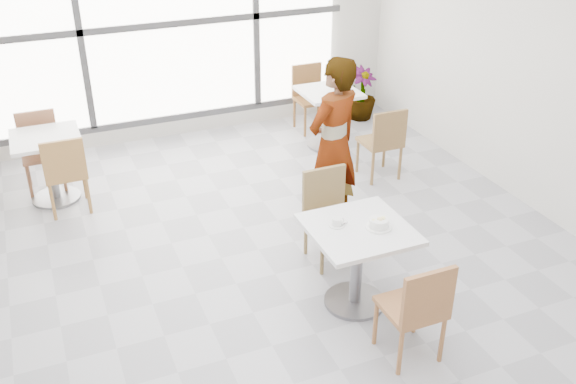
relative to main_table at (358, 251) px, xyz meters
name	(u,v)px	position (x,y,z in m)	size (l,w,h in m)	color
floor	(275,274)	(-0.47, 0.64, -0.52)	(7.00, 7.00, 0.00)	#9E9EA5
wall_back	(170,22)	(-0.47, 4.14, 0.98)	(6.00, 6.00, 0.00)	silver
wall_right	(565,75)	(2.53, 0.64, 0.98)	(7.00, 7.00, 0.00)	silver
window	(171,23)	(-0.47, 4.08, 0.98)	(4.60, 0.07, 2.52)	white
main_table	(358,251)	(0.00, 0.00, 0.00)	(0.80, 0.80, 0.75)	silver
chair_near	(418,306)	(0.08, -0.78, -0.02)	(0.42, 0.42, 0.87)	#9E663B
chair_far	(328,209)	(0.10, 0.75, -0.02)	(0.42, 0.42, 0.87)	olive
oatmeal_bowl	(379,223)	(0.14, -0.06, 0.27)	(0.21, 0.21, 0.09)	white
coffee_cup	(337,222)	(-0.15, 0.09, 0.26)	(0.16, 0.13, 0.07)	white
person	(333,145)	(0.39, 1.27, 0.35)	(0.64, 0.42, 1.75)	black
bg_table_left	(49,159)	(-2.18, 2.89, -0.04)	(0.70, 0.70, 0.75)	white
bg_table_right	(328,110)	(1.20, 3.02, -0.04)	(0.70, 0.70, 0.75)	white
bg_chair_left_near	(65,170)	(-2.05, 2.52, -0.02)	(0.42, 0.42, 0.87)	#A2703B
bg_chair_left_far	(40,146)	(-2.24, 3.25, -0.02)	(0.42, 0.42, 0.87)	#905B3D
bg_chair_right_near	(384,139)	(1.37, 1.94, -0.02)	(0.42, 0.42, 0.87)	brown
bg_chair_right_far	(310,93)	(1.23, 3.67, -0.02)	(0.42, 0.42, 0.87)	brown
plant_right	(361,94)	(2.05, 3.70, -0.15)	(0.41, 0.41, 0.74)	#51763D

